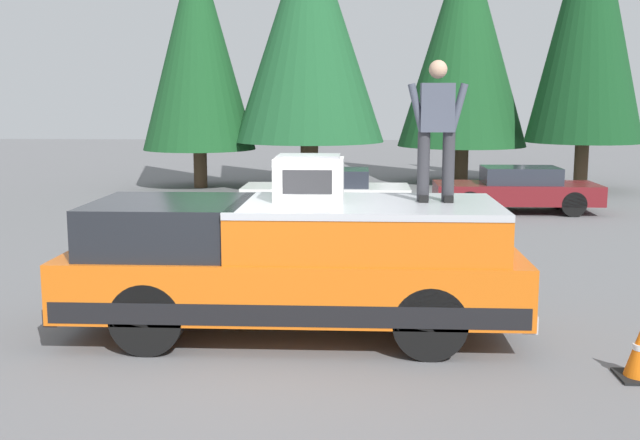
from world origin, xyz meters
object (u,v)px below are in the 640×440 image
at_px(parked_car_white, 327,192).
at_px(compressor_unit, 309,178).
at_px(person_on_truck_bed, 437,127).
at_px(pickup_truck, 294,265).
at_px(parked_car_maroon, 517,190).

bearing_deg(parked_car_white, compressor_unit, -178.90).
bearing_deg(person_on_truck_bed, compressor_unit, 89.62).
xyz_separation_m(pickup_truck, parked_car_white, (9.74, 0.01, -0.29)).
height_order(compressor_unit, parked_car_white, compressor_unit).
relative_size(compressor_unit, parked_car_white, 0.20).
bearing_deg(person_on_truck_bed, parked_car_maroon, -16.52).
bearing_deg(person_on_truck_bed, pickup_truck, 94.79).
xyz_separation_m(compressor_unit, parked_car_maroon, (10.41, -4.63, -1.35)).
bearing_deg(parked_car_white, parked_car_maroon, -80.27).
relative_size(person_on_truck_bed, parked_car_maroon, 0.41).
xyz_separation_m(person_on_truck_bed, parked_car_maroon, (10.42, -3.09, -1.97)).
bearing_deg(parked_car_white, person_on_truck_bed, -169.81).
distance_m(pickup_truck, person_on_truck_bed, 2.41).
height_order(pickup_truck, parked_car_white, pickup_truck).
distance_m(person_on_truck_bed, parked_car_white, 9.95).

